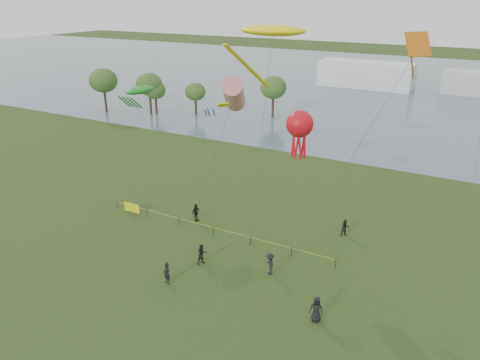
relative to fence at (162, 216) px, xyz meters
The scene contains 16 objects.
ground_plane 17.94m from the fence, 51.32° to the right, with size 400.00×400.00×0.00m, color #1E3210.
lake 86.73m from the fence, 82.57° to the left, with size 400.00×120.00×0.08m, color slate.
pavilion_left 81.04m from the fence, 90.56° to the left, with size 22.00×8.00×6.00m, color white.
trees 44.90m from the fence, 125.68° to the left, with size 34.64×16.88×8.26m.
fence is the anchor object (origin of this frame).
spectator_a 9.37m from the fence, 31.12° to the right, with size 0.88×0.69×1.82m, color black.
spectator_b 14.13m from the fence, 14.27° to the right, with size 1.22×0.70×1.89m, color black.
spectator_c 3.49m from the fence, 27.96° to the left, with size 1.08×0.45×1.84m, color black.
spectator_d 20.38m from the fence, 20.83° to the right, with size 0.95×0.62×1.94m, color black.
spectator_f 11.14m from the fence, 50.16° to the right, with size 0.67×0.44×1.84m, color black.
spectator_g 18.09m from the fence, 18.68° to the left, with size 0.80×0.63×1.65m, color black.
kite_stingray 21.01m from the fence, 13.57° to the left, with size 5.68×10.25×19.02m.
kite_windsock 14.46m from the fence, 22.32° to the left, with size 6.76×5.15×14.92m.
kite_creature 13.63m from the fence, 139.93° to the left, with size 4.93×8.87×12.16m.
kite_octopus 17.62m from the fence, ahead, with size 2.25×6.35×12.64m.
kite_delta 30.02m from the fence, 20.29° to the right, with size 8.35×9.87×19.63m.
Camera 1 is at (16.05, -19.27, 21.46)m, focal length 35.00 mm.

